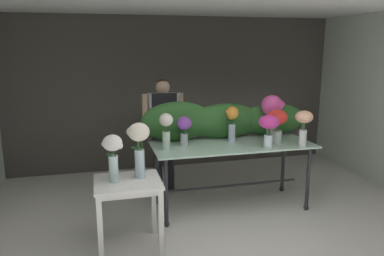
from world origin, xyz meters
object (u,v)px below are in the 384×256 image
object	(u,v)px
vase_sunset_carnations	(232,121)
vase_ivory_anemones	(166,128)
display_table_glass	(232,153)
vase_fuchsia_hydrangea	(272,110)
florist	(163,124)
vase_violet_freesia	(184,128)
side_table_white	(128,190)
vase_scarlet_lilies	(277,122)
vase_magenta_roses	(269,126)
vase_peach_dahlias	(304,123)
vase_cream_lisianthus_tall	(139,142)
vase_white_roses_tall	(113,153)

from	to	relation	value
vase_sunset_carnations	vase_ivory_anemones	distance (m)	0.91
display_table_glass	vase_fuchsia_hydrangea	world-z (taller)	vase_fuchsia_hydrangea
florist	vase_violet_freesia	bearing A→B (deg)	-79.23
side_table_white	vase_scarlet_lilies	bearing A→B (deg)	16.08
side_table_white	florist	distance (m)	1.66
vase_sunset_carnations	vase_magenta_roses	distance (m)	0.52
vase_violet_freesia	vase_fuchsia_hydrangea	bearing A→B (deg)	3.70
vase_magenta_roses	vase_fuchsia_hydrangea	bearing A→B (deg)	60.05
vase_magenta_roses	florist	bearing A→B (deg)	135.69
florist	vase_peach_dahlias	xyz separation A→B (m)	(1.56, -1.13, 0.16)
vase_scarlet_lilies	vase_magenta_roses	distance (m)	0.27
vase_scarlet_lilies	vase_sunset_carnations	size ratio (longest dim) A/B	0.93
florist	vase_scarlet_lilies	xyz separation A→B (m)	(1.32, -0.92, 0.14)
vase_magenta_roses	vase_cream_lisianthus_tall	size ratio (longest dim) A/B	0.70
vase_ivory_anemones	vase_cream_lisianthus_tall	distance (m)	0.70
vase_ivory_anemones	vase_magenta_roses	xyz separation A→B (m)	(1.23, -0.25, 0.01)
display_table_glass	vase_cream_lisianthus_tall	world-z (taller)	vase_cream_lisianthus_tall
side_table_white	vase_violet_freesia	size ratio (longest dim) A/B	2.01
florist	vase_scarlet_lilies	world-z (taller)	florist
vase_white_roses_tall	side_table_white	bearing A→B (deg)	0.54
vase_scarlet_lilies	vase_fuchsia_hydrangea	size ratio (longest dim) A/B	0.74
vase_peach_dahlias	vase_cream_lisianthus_tall	xyz separation A→B (m)	(-2.07, -0.29, -0.04)
vase_magenta_roses	vase_ivory_anemones	bearing A→B (deg)	168.67
vase_white_roses_tall	vase_scarlet_lilies	bearing A→B (deg)	15.12
display_table_glass	vase_fuchsia_hydrangea	xyz separation A→B (m)	(0.61, 0.13, 0.52)
display_table_glass	vase_sunset_carnations	bearing A→B (deg)	73.78
vase_scarlet_lilies	vase_cream_lisianthus_tall	bearing A→B (deg)	-164.54
vase_cream_lisianthus_tall	vase_white_roses_tall	bearing A→B (deg)	-167.22
florist	vase_peach_dahlias	distance (m)	1.94
vase_violet_freesia	vase_magenta_roses	world-z (taller)	vase_magenta_roses
florist	vase_magenta_roses	distance (m)	1.57
display_table_glass	vase_ivory_anemones	size ratio (longest dim) A/B	4.62
vase_white_roses_tall	vase_cream_lisianthus_tall	xyz separation A→B (m)	(0.27, 0.06, 0.07)
side_table_white	vase_cream_lisianthus_tall	bearing A→B (deg)	24.07
display_table_glass	florist	xyz separation A→B (m)	(-0.76, 0.78, 0.28)
display_table_glass	vase_white_roses_tall	xyz separation A→B (m)	(-1.53, -0.70, 0.32)
vase_violet_freesia	vase_magenta_roses	bearing A→B (deg)	-20.50
vase_magenta_roses	vase_fuchsia_hydrangea	world-z (taller)	vase_fuchsia_hydrangea
florist	vase_scarlet_lilies	bearing A→B (deg)	-34.80
vase_cream_lisianthus_tall	vase_violet_freesia	bearing A→B (deg)	47.28
vase_scarlet_lilies	vase_peach_dahlias	world-z (taller)	vase_peach_dahlias
vase_peach_dahlias	vase_white_roses_tall	distance (m)	2.37
vase_fuchsia_hydrangea	vase_cream_lisianthus_tall	xyz separation A→B (m)	(-1.88, -0.78, -0.12)
vase_ivory_anemones	vase_cream_lisianthus_tall	world-z (taller)	vase_cream_lisianthus_tall
vase_magenta_roses	vase_scarlet_lilies	bearing A→B (deg)	40.66
florist	vase_white_roses_tall	size ratio (longest dim) A/B	3.36
vase_scarlet_lilies	vase_peach_dahlias	bearing A→B (deg)	-41.54
vase_peach_dahlias	vase_magenta_roses	xyz separation A→B (m)	(-0.45, 0.04, -0.03)
vase_sunset_carnations	vase_ivory_anemones	bearing A→B (deg)	-170.28
side_table_white	vase_sunset_carnations	xyz separation A→B (m)	(1.43, 0.79, 0.51)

